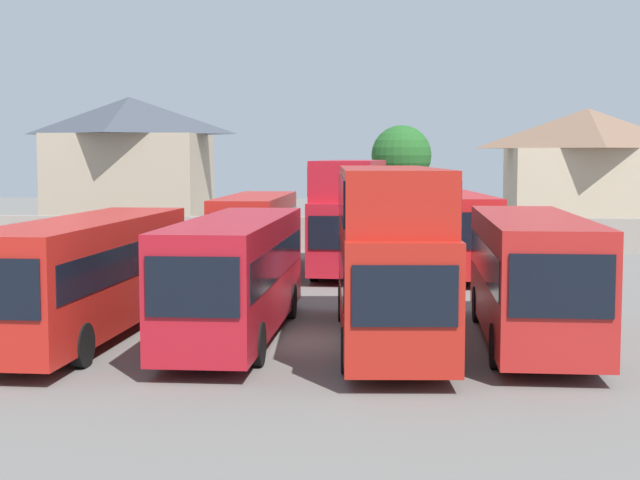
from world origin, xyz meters
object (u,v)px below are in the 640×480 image
bus_7 (452,228)px  house_terrace_centre (587,172)px  house_terrace_left (130,165)px  bus_3 (388,245)px  bus_6 (350,210)px  tree_left_of_lot (401,156)px  bus_1 (88,270)px  bus_4 (531,271)px  bus_2 (236,270)px  bus_5 (256,228)px

bus_7 → house_terrace_centre: house_terrace_centre is taller
house_terrace_left → house_terrace_centre: house_terrace_left is taller
house_terrace_left → bus_3: bearing=-64.0°
bus_6 → tree_left_of_lot: bearing=172.7°
bus_6 → house_terrace_left: house_terrace_left is taller
bus_1 → bus_3: bearing=91.5°
bus_3 → bus_7: (2.70, 15.89, -0.72)m
bus_3 → tree_left_of_lot: (0.58, 28.36, 2.39)m
bus_1 → tree_left_of_lot: (9.03, 28.28, 3.18)m
tree_left_of_lot → bus_7: bearing=-80.4°
bus_3 → bus_4: (3.91, 0.30, -0.72)m
bus_1 → bus_6: bus_6 is taller
bus_6 → bus_1: bearing=-19.7°
house_terrace_centre → bus_6: bearing=-127.2°
house_terrace_left → bus_1: bearing=-76.4°
bus_4 → bus_2: bearing=-89.1°
bus_1 → bus_2: size_ratio=1.07×
bus_1 → house_terrace_centre: size_ratio=1.22×
house_terrace_left → bus_2: bearing=-69.8°
bus_5 → tree_left_of_lot: (6.52, 12.60, 3.17)m
house_terrace_centre → bus_1: bearing=-121.1°
bus_1 → house_terrace_left: (-8.32, 34.31, 2.60)m
bus_7 → tree_left_of_lot: tree_left_of_lot is taller
bus_1 → bus_6: bearing=159.1°
bus_7 → bus_5: bearing=-93.9°
bus_5 → bus_7: bearing=90.9°
bus_2 → house_terrace_centre: 37.57m
house_terrace_left → bus_7: bearing=-43.5°
house_terrace_centre → bus_4: bearing=-103.6°
house_terrace_left → bus_4: bearing=-58.8°
bus_5 → tree_left_of_lot: bearing=152.6°
bus_3 → house_terrace_left: house_terrace_left is taller
bus_3 → house_terrace_centre: house_terrace_centre is taller
house_terrace_centre → tree_left_of_lot: (-11.49, -5.73, 1.00)m
bus_1 → tree_left_of_lot: bearing=164.4°
bus_5 → house_terrace_centre: bearing=135.5°
bus_2 → tree_left_of_lot: 28.63m
bus_3 → bus_4: bus_3 is taller
bus_2 → bus_7: 17.05m
bus_6 → tree_left_of_lot: (2.33, 12.44, 2.33)m
bus_3 → bus_2: bearing=-98.2°
bus_1 → tree_left_of_lot: 29.85m
bus_2 → house_terrace_left: 36.39m
bus_3 → bus_7: bearing=166.5°
bus_5 → bus_6: bearing=92.2°
bus_5 → bus_4: bearing=32.5°
bus_2 → bus_1: bearing=-86.2°
bus_7 → bus_3: bearing=-14.4°
bus_2 → bus_7: size_ratio=0.99×
bus_5 → bus_7: 8.64m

